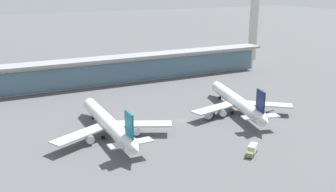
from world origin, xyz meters
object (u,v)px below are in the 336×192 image
Objects in this scene: service_truck_by_tail_grey at (264,113)px; control_tower at (255,5)px; service_truck_near_nose_olive at (252,149)px; service_truck_under_wing_olive at (210,114)px; airliner_left_stand at (109,124)px; service_truck_mid_apron_olive at (111,123)px; airliner_centre_stand at (237,102)px.

service_truck_by_tail_grey is 132.23m from control_tower.
service_truck_under_wing_olive is (6.41, 36.34, 0.00)m from service_truck_near_nose_olive.
airliner_left_stand is 8.91× the size of service_truck_by_tail_grey.
service_truck_by_tail_grey is at bearing -5.22° from airliner_left_stand.
control_tower is at bearing 54.23° from service_truck_by_tail_grey.
control_tower is at bearing 31.83° from service_truck_mid_apron_olive.
service_truck_by_tail_grey is at bearing 44.71° from service_truck_near_nose_olive.
service_truck_near_nose_olive is 2.16× the size of service_truck_mid_apron_olive.
control_tower is at bearing 51.84° from service_truck_near_nose_olive.
service_truck_near_nose_olive is at bearing -100.00° from service_truck_under_wing_olive.
control_tower is (137.46, 85.34, 38.18)m from service_truck_mid_apron_olive.
airliner_left_stand is 0.83× the size of control_tower.
airliner_centre_stand is at bearing -10.64° from service_truck_mid_apron_olive.
service_truck_under_wing_olive is (43.92, 0.34, -3.29)m from airliner_left_stand.
control_tower is (83.15, 95.54, 34.06)m from airliner_centre_stand.
airliner_centre_stand is at bearing 2.51° from service_truck_under_wing_olive.
airliner_centre_stand is 0.82× the size of control_tower.
service_truck_under_wing_olive is 142.10m from control_tower.
service_truck_under_wing_olive is 2.12× the size of service_truck_mid_apron_olive.
service_truck_under_wing_olive is (-14.56, -0.64, -3.29)m from airliner_centre_stand.
airliner_left_stand is at bearing 174.78° from service_truck_by_tail_grey.
service_truck_under_wing_olive is at bearing -177.49° from airliner_centre_stand.
service_truck_by_tail_grey is at bearing -15.29° from service_truck_mid_apron_olive.
airliner_centre_stand reaches higher than service_truck_by_tail_grey.
service_truck_near_nose_olive reaches higher than service_truck_by_tail_grey.
service_truck_by_tail_grey is (9.16, -7.15, -4.18)m from airliner_centre_stand.
airliner_left_stand is 44.05m from service_truck_under_wing_olive.
control_tower is (104.12, 132.52, 37.36)m from service_truck_near_nose_olive.
service_truck_near_nose_olive and service_truck_under_wing_olive have the same top height.
service_truck_near_nose_olive is 1.02× the size of service_truck_under_wing_olive.
control_tower is at bearing 34.27° from airliner_left_stand.
control_tower is (141.63, 96.52, 34.06)m from airliner_left_stand.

